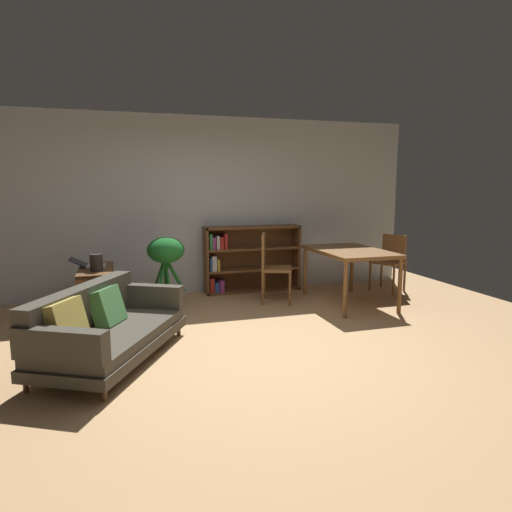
% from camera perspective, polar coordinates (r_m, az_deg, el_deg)
% --- Properties ---
extents(ground_plane, '(8.16, 8.16, 0.00)m').
position_cam_1_polar(ground_plane, '(4.71, -0.44, -11.69)').
color(ground_plane, tan).
extents(back_wall_panel, '(6.80, 0.10, 2.70)m').
position_cam_1_polar(back_wall_panel, '(7.05, -6.74, 6.34)').
color(back_wall_panel, silver).
rests_on(back_wall_panel, ground_plane).
extents(fabric_couch, '(1.54, 1.92, 0.70)m').
position_cam_1_polar(fabric_couch, '(4.57, -18.75, -8.49)').
color(fabric_couch, '#56351E').
rests_on(fabric_couch, ground_plane).
extents(media_console, '(0.41, 1.01, 0.63)m').
position_cam_1_polar(media_console, '(6.07, -19.50, -4.43)').
color(media_console, brown).
rests_on(media_console, ground_plane).
extents(open_laptop, '(0.44, 0.31, 0.12)m').
position_cam_1_polar(open_laptop, '(6.16, -20.33, -0.99)').
color(open_laptop, silver).
rests_on(open_laptop, media_console).
extents(desk_speaker, '(0.15, 0.15, 0.21)m').
position_cam_1_polar(desk_speaker, '(5.79, -19.58, -0.78)').
color(desk_speaker, '#2D2823').
rests_on(desk_speaker, media_console).
extents(potted_floor_plant, '(0.49, 0.49, 1.00)m').
position_cam_1_polar(potted_floor_plant, '(6.00, -11.31, -1.24)').
color(potted_floor_plant, brown).
rests_on(potted_floor_plant, ground_plane).
extents(dining_table, '(0.89, 1.37, 0.77)m').
position_cam_1_polar(dining_table, '(6.44, 11.79, 0.14)').
color(dining_table, brown).
rests_on(dining_table, ground_plane).
extents(dining_chair_near, '(0.55, 0.57, 0.89)m').
position_cam_1_polar(dining_chair_near, '(7.44, 16.65, -0.33)').
color(dining_chair_near, brown).
rests_on(dining_chair_near, ground_plane).
extents(dining_chair_far, '(0.54, 0.56, 0.99)m').
position_cam_1_polar(dining_chair_far, '(6.40, 1.95, -0.99)').
color(dining_chair_far, brown).
rests_on(dining_chair_far, ground_plane).
extents(bookshelf, '(1.51, 0.32, 1.04)m').
position_cam_1_polar(bookshelf, '(7.10, -1.26, -0.35)').
color(bookshelf, brown).
rests_on(bookshelf, ground_plane).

